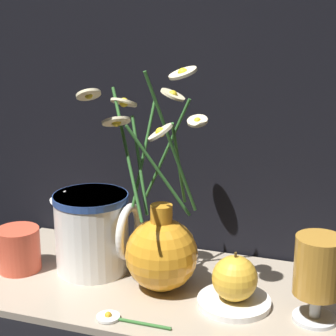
% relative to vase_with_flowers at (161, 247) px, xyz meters
% --- Properties ---
extents(ground_plane, '(6.00, 6.00, 0.00)m').
position_rel_vase_with_flowers_xyz_m(ground_plane, '(0.01, 0.01, -0.09)').
color(ground_plane, black).
extents(shelf, '(0.68, 0.32, 0.01)m').
position_rel_vase_with_flowers_xyz_m(shelf, '(0.01, 0.01, -0.08)').
color(shelf, tan).
rests_on(shelf, ground_plane).
extents(vase_with_flowers, '(0.19, 0.21, 0.37)m').
position_rel_vase_with_flowers_xyz_m(vase_with_flowers, '(0.00, 0.00, 0.00)').
color(vase_with_flowers, orange).
rests_on(vase_with_flowers, shelf).
extents(yellow_mug, '(0.09, 0.08, 0.08)m').
position_rel_vase_with_flowers_xyz_m(yellow_mug, '(-0.27, -0.01, -0.03)').
color(yellow_mug, '#DB5138').
rests_on(yellow_mug, shelf).
extents(ceramic_pitcher, '(0.16, 0.13, 0.15)m').
position_rel_vase_with_flowers_xyz_m(ceramic_pitcher, '(-0.14, 0.03, 0.00)').
color(ceramic_pitcher, white).
rests_on(ceramic_pitcher, shelf).
extents(tea_glass, '(0.07, 0.07, 0.13)m').
position_rel_vase_with_flowers_xyz_m(tea_glass, '(0.25, -0.02, 0.01)').
color(tea_glass, silver).
rests_on(tea_glass, shelf).
extents(saucer_plate, '(0.12, 0.12, 0.01)m').
position_rel_vase_with_flowers_xyz_m(saucer_plate, '(0.13, -0.02, -0.07)').
color(saucer_plate, white).
rests_on(saucer_plate, shelf).
extents(orange_fruit, '(0.07, 0.07, 0.08)m').
position_rel_vase_with_flowers_xyz_m(orange_fruit, '(0.13, -0.02, -0.03)').
color(orange_fruit, gold).
rests_on(orange_fruit, saucer_plate).
extents(loose_daisy, '(0.12, 0.04, 0.01)m').
position_rel_vase_with_flowers_xyz_m(loose_daisy, '(-0.03, -0.12, -0.07)').
color(loose_daisy, '#336B2D').
rests_on(loose_daisy, shelf).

